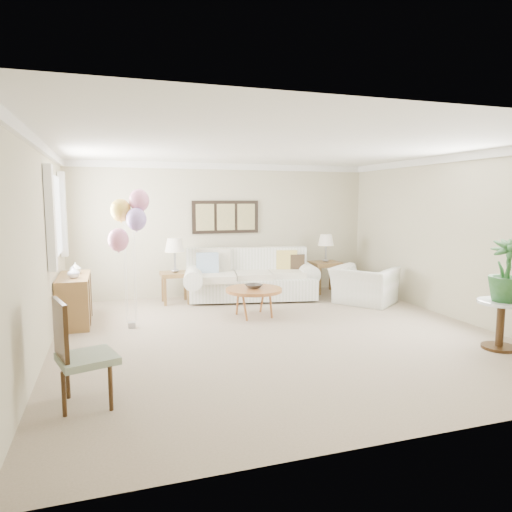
# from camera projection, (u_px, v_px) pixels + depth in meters

# --- Properties ---
(ground_plane) EXTENTS (6.00, 6.00, 0.00)m
(ground_plane) POSITION_uv_depth(u_px,v_px,m) (277.00, 334.00, 6.45)
(ground_plane) COLOR tan
(room_shell) EXTENTS (6.04, 6.04, 2.60)m
(room_shell) POSITION_uv_depth(u_px,v_px,m) (268.00, 219.00, 6.31)
(room_shell) COLOR #B7AF91
(room_shell) RESTS_ON ground
(wall_art_triptych) EXTENTS (1.35, 0.06, 0.65)m
(wall_art_triptych) POSITION_uv_depth(u_px,v_px,m) (226.00, 217.00, 9.07)
(wall_art_triptych) COLOR black
(wall_art_triptych) RESTS_ON ground
(sofa) EXTENTS (2.77, 1.40, 0.96)m
(sofa) POSITION_uv_depth(u_px,v_px,m) (251.00, 279.00, 8.74)
(sofa) COLOR white
(sofa) RESTS_ON ground
(end_table_left) EXTENTS (0.52, 0.48, 0.57)m
(end_table_left) POSITION_uv_depth(u_px,v_px,m) (175.00, 277.00, 8.36)
(end_table_left) COLOR olive
(end_table_left) RESTS_ON ground
(end_table_right) EXTENTS (0.58, 0.53, 0.63)m
(end_table_right) POSITION_uv_depth(u_px,v_px,m) (325.00, 267.00, 9.32)
(end_table_right) COLOR olive
(end_table_right) RESTS_ON ground
(lamp_left) EXTENTS (0.36, 0.36, 0.63)m
(lamp_left) POSITION_uv_depth(u_px,v_px,m) (175.00, 246.00, 8.29)
(lamp_left) COLOR gray
(lamp_left) RESTS_ON end_table_left
(lamp_right) EXTENTS (0.32, 0.32, 0.56)m
(lamp_right) POSITION_uv_depth(u_px,v_px,m) (326.00, 241.00, 9.26)
(lamp_right) COLOR gray
(lamp_right) RESTS_ON end_table_right
(coffee_table) EXTENTS (0.92, 0.92, 0.46)m
(coffee_table) POSITION_uv_depth(u_px,v_px,m) (254.00, 291.00, 7.38)
(coffee_table) COLOR olive
(coffee_table) RESTS_ON ground
(decor_bowl) EXTENTS (0.33, 0.33, 0.07)m
(decor_bowl) POSITION_uv_depth(u_px,v_px,m) (254.00, 286.00, 7.39)
(decor_bowl) COLOR #322D28
(decor_bowl) RESTS_ON coffee_table
(armchair) EXTENTS (1.34, 1.37, 0.67)m
(armchair) POSITION_uv_depth(u_px,v_px,m) (364.00, 285.00, 8.32)
(armchair) COLOR white
(armchair) RESTS_ON ground
(side_table) EXTENTS (0.58, 0.58, 0.62)m
(side_table) POSITION_uv_depth(u_px,v_px,m) (501.00, 313.00, 5.77)
(side_table) COLOR silver
(side_table) RESTS_ON ground
(potted_plant) EXTENTS (0.56, 0.56, 0.78)m
(potted_plant) POSITION_uv_depth(u_px,v_px,m) (507.00, 271.00, 5.67)
(potted_plant) COLOR #204F1B
(potted_plant) RESTS_ON side_table
(accent_chair) EXTENTS (0.61, 0.61, 1.00)m
(accent_chair) POSITION_uv_depth(u_px,v_px,m) (78.00, 351.00, 4.16)
(accent_chair) COLOR gray
(accent_chair) RESTS_ON ground
(credenza) EXTENTS (0.46, 1.20, 0.74)m
(credenza) POSITION_uv_depth(u_px,v_px,m) (75.00, 300.00, 6.99)
(credenza) COLOR olive
(credenza) RESTS_ON ground
(vase_white) EXTENTS (0.19, 0.19, 0.18)m
(vase_white) POSITION_uv_depth(u_px,v_px,m) (73.00, 272.00, 6.72)
(vase_white) COLOR silver
(vase_white) RESTS_ON credenza
(vase_sage) EXTENTS (0.18, 0.18, 0.18)m
(vase_sage) POSITION_uv_depth(u_px,v_px,m) (75.00, 268.00, 7.11)
(vase_sage) COLOR beige
(vase_sage) RESTS_ON credenza
(balloon_cluster) EXTENTS (0.60, 0.48, 2.05)m
(balloon_cluster) POSITION_uv_depth(u_px,v_px,m) (129.00, 218.00, 6.56)
(balloon_cluster) COLOR gray
(balloon_cluster) RESTS_ON ground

